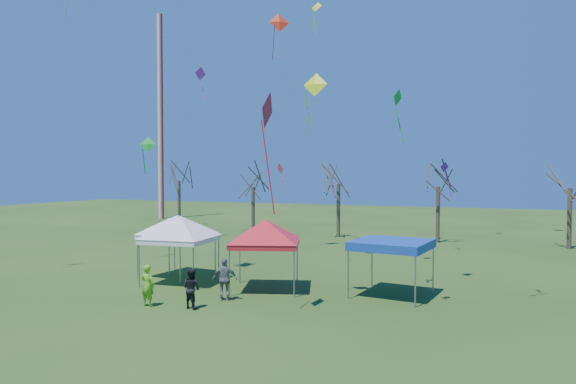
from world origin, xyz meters
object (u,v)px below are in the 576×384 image
Objects in this scene: person_green at (148,285)px; tent_white_mid at (180,221)px; tent_red at (265,224)px; tree_1 at (253,171)px; person_dark at (191,288)px; tree_4 at (570,166)px; tree_2 at (339,165)px; radio_mast at (160,117)px; person_grey at (225,279)px; tree_0 at (179,165)px; tent_blue at (392,245)px; tree_3 at (438,167)px; tent_white_west at (177,219)px.

tent_white_mid is at bearing -67.98° from person_green.
tent_white_mid is at bearing -177.74° from tent_red.
tree_1 reaches higher than person_green.
person_dark is (3.25, -4.00, -2.31)m from tent_white_mid.
tree_4 is (26.12, -0.65, 0.27)m from tree_1.
tree_4 is (17.72, -0.38, -0.23)m from tree_2.
person_grey is (27.55, -33.08, -11.57)m from radio_mast.
tent_blue is at bearing -40.34° from tree_0.
tree_0 reaches higher than person_grey.
tree_4 reaches higher than tent_red.
tent_white_mid is 2.52× the size of person_green.
tree_0 is 29.44m from tent_white_mid.
person_green is (1.39, -4.42, -2.26)m from tent_white_mid.
tree_4 reaches higher than tent_blue.
tree_2 is 17.73m from tree_4.
tree_4 is at bearing -12.99° from radio_mast.
radio_mast is 36.04m from tree_3.
tree_0 is at bearing -72.45° from person_grey.
tent_white_west is (-20.75, -19.48, -2.95)m from tree_4.
tree_4 is at bearing 43.20° from tent_white_west.
tent_blue is (0.06, -19.54, -3.77)m from tree_3.
person_grey is (20.39, -26.46, -5.56)m from tree_0.
person_grey reaches higher than person_green.
tent_white_mid is 10.52m from tent_blue.
radio_mast is at bearing 127.60° from tent_white_mid.
tree_2 reaches higher than person_green.
tree_4 reaches higher than person_grey.
tent_blue reaches higher than person_dark.
tent_blue is at bearing 10.47° from tent_red.
person_dark is at bearing -54.90° from tree_0.
tent_red reaches higher than tent_white_west.
tree_0 reaches higher than person_green.
tree_0 is 34.17m from person_green.
tree_1 is 8.42m from tree_2.
tent_blue is 2.06× the size of person_green.
tree_0 is at bearing 124.07° from tent_white_west.
tree_2 reaches higher than tree_3.
radio_mast is 3.06× the size of tree_2.
tree_4 is 25.65m from tent_red.
person_green is (-9.02, -5.67, -1.44)m from tent_blue.
tent_white_mid is (6.44, -21.40, -2.66)m from tree_1.
tree_4 is 28.61m from tent_white_west.
tent_red reaches higher than tent_blue.
person_green is at bearing 20.05° from person_grey.
tent_white_mid reaches higher than tent_red.
person_dark is at bearing -50.68° from tent_white_west.
tree_0 is 2.02× the size of tent_red.
person_grey is at bearing -31.03° from tent_white_mid.
person_dark is 0.94× the size of person_green.
tree_2 reaches higher than tent_white_mid.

